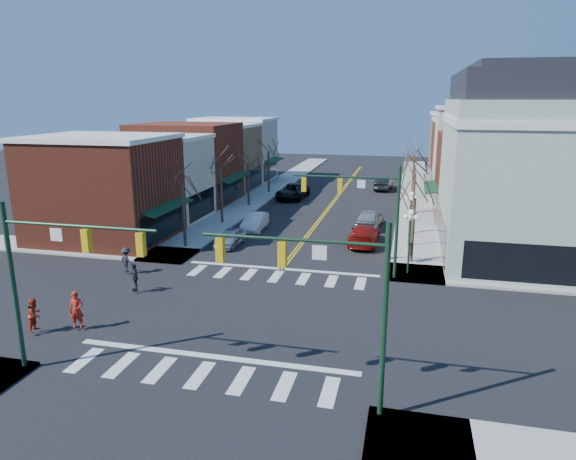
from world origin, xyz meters
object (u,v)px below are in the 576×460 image
Objects in this scene: victorian_corner at (537,165)px; car_right_far at (384,183)px; car_right_near at (364,235)px; car_right_mid at (370,218)px; car_left_mid at (255,222)px; pedestrian_dark_b at (127,260)px; car_left_far at (293,191)px; car_left_near at (230,238)px; pedestrian_red_a at (77,310)px; lamppost_corner at (410,231)px; pedestrian_red_b at (35,315)px; lamppost_midblock at (410,210)px; pedestrian_dark_a at (135,277)px.

car_right_far is at bearing 114.01° from victorian_corner.
car_right_mid is (0.00, 5.53, 0.05)m from car_right_near.
pedestrian_dark_b is at bearing -113.00° from car_left_mid.
car_left_far is 19.64m from car_right_near.
car_left_near is at bearing 16.31° from car_right_near.
car_right_mid is at bearing 46.56° from pedestrian_red_a.
car_left_near is at bearing 45.43° from car_right_mid.
lamppost_corner is 2.61× the size of pedestrian_red_b.
lamppost_corner is 18.27m from pedestrian_dark_b.
lamppost_midblock is 0.97× the size of car_left_mid.
car_right_far is at bearing 64.04° from car_left_mid.
lamppost_midblock reaches higher than pedestrian_dark_b.
pedestrian_red_a is 1.12× the size of pedestrian_red_b.
victorian_corner is 22.64m from car_left_near.
car_left_far is at bearing 127.06° from lamppost_midblock.
car_left_far is 1.12× the size of car_right_near.
victorian_corner is 8.72× the size of pedestrian_dark_a.
lamppost_midblock reaches higher than pedestrian_dark_a.
lamppost_corner reaches higher than pedestrian_red_a.
pedestrian_red_a is at bearing -142.27° from lamppost_corner.
car_right_near is at bearing 177.14° from victorian_corner.
pedestrian_dark_a is 1.00× the size of pedestrian_dark_b.
car_right_near is 1.07× the size of car_right_far.
car_left_far reaches higher than car_left_near.
pedestrian_dark_b is (-14.31, -16.14, 0.14)m from car_right_mid.
lamppost_midblock reaches higher than car_left_near.
car_left_far is 3.24× the size of pedestrian_red_a.
car_left_near is 5.18m from car_left_mid.
car_right_far reaches higher than car_right_near.
car_left_far is (0.42, 19.94, 0.18)m from car_left_near.
car_right_far is 2.72× the size of pedestrian_red_a.
pedestrian_dark_a is (-12.10, -19.02, 0.14)m from car_right_mid.
car_right_near is at bearing -57.62° from car_left_far.
pedestrian_red_a is at bearing 78.90° from car_right_far.
car_left_far is 3.69× the size of pedestrian_dark_a.
lamppost_corner reaches higher than car_right_near.
lamppost_corner is 1.12× the size of car_left_near.
car_right_near is at bearing 95.68° from car_right_mid.
car_right_far reaches higher than car_right_mid.
car_right_mid reaches higher than car_left_near.
pedestrian_red_b reaches higher than pedestrian_dark_a.
car_left_far is at bearing 86.96° from car_left_mid.
car_left_far is 15.06m from car_right_mid.
pedestrian_dark_b is (-4.71, -12.97, 0.23)m from car_left_mid.
car_right_mid reaches higher than car_right_near.
car_left_near is (-21.72, -2.22, -6.00)m from victorian_corner.
lamppost_corner is at bearing 21.14° from pedestrian_red_a.
car_right_far is (9.73, 8.25, -0.00)m from car_left_far.
car_left_near is 13.03m from car_right_mid.
car_left_far is 35.94m from pedestrian_red_a.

